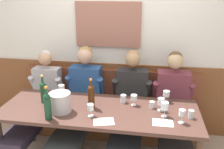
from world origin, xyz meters
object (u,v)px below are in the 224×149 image
wine_bottle_clear_water (48,105)px  wine_glass_near_bucket (165,107)px  dining_table (99,115)px  person_center_right_seat (129,110)px  person_center_left_seat (37,104)px  ice_bucket (60,102)px  wine_glass_mid_right (166,94)px  wine_glass_mid_left (161,102)px  wine_glass_center_front (90,108)px  wine_bottle_green_tall (91,96)px  wine_glass_by_bottle (182,113)px  wall_bench (109,116)px  wine_glass_left_end (134,98)px  wine_glass_center_rear (62,89)px  water_tumbler_right (191,114)px  wine_bottle_amber_mid (43,91)px  water_tumbler_left (123,99)px  person_left_seat (174,111)px  water_tumbler_center (152,105)px  person_right_seat (80,103)px

wine_bottle_clear_water → wine_glass_near_bucket: bearing=11.9°
dining_table → person_center_right_seat: (0.32, 0.30, -0.07)m
person_center_left_seat → ice_bucket: size_ratio=5.29×
dining_table → wine_glass_mid_right: bearing=22.1°
wine_glass_mid_left → wine_glass_near_bucket: bearing=-74.3°
person_center_right_seat → wine_glass_center_front: size_ratio=9.13×
ice_bucket → wine_bottle_clear_water: (-0.06, -0.19, 0.05)m
dining_table → person_center_left_seat: 0.95m
wine_bottle_green_tall → wine_glass_near_bucket: bearing=-5.4°
wine_bottle_clear_water → wine_glass_mid_right: wine_bottle_clear_water is taller
wine_glass_by_bottle → wall_bench: bearing=136.2°
wine_bottle_clear_water → wine_glass_by_bottle: bearing=6.1°
person_center_right_seat → wine_glass_by_bottle: person_center_right_seat is taller
wine_glass_mid_left → wine_glass_left_end: bearing=164.5°
wine_glass_center_rear → wine_glass_mid_right: bearing=3.4°
wine_bottle_clear_water → wine_glass_left_end: bearing=28.8°
wine_bottle_green_tall → wine_glass_left_end: 0.49m
ice_bucket → water_tumbler_right: 1.40m
person_center_left_seat → wine_glass_center_front: (0.85, -0.48, 0.26)m
wine_glass_center_rear → ice_bucket: bearing=-71.9°
wall_bench → wine_glass_mid_left: (0.69, -0.62, 0.58)m
dining_table → wine_bottle_amber_mid: (-0.68, 0.06, 0.22)m
wine_glass_left_end → water_tumbler_right: bearing=-18.7°
wine_glass_center_front → water_tumbler_left: size_ratio=1.47×
wine_bottle_green_tall → wine_glass_by_bottle: bearing=-10.7°
wine_bottle_clear_water → water_tumbler_right: (1.46, 0.26, -0.11)m
wine_glass_near_bucket → water_tumbler_left: bearing=150.3°
wine_glass_mid_right → wine_glass_left_end: bearing=-157.7°
wine_glass_left_end → wine_glass_by_bottle: 0.60m
person_center_left_seat → person_center_right_seat: 1.22m
person_center_right_seat → wine_glass_center_front: bearing=-127.0°
ice_bucket → wine_glass_mid_left: ice_bucket is taller
dining_table → person_left_seat: 0.93m
wine_glass_near_bucket → water_tumbler_center: (-0.13, 0.18, -0.08)m
wine_glass_near_bucket → water_tumbler_right: size_ratio=1.80×
wine_bottle_clear_water → wine_glass_center_front: 0.44m
wine_glass_near_bucket → wine_bottle_clear_water: bearing=-168.1°
wine_glass_near_bucket → water_tumbler_right: wine_glass_near_bucket is taller
dining_table → wine_glass_mid_left: bearing=5.7°
wine_glass_by_bottle → person_right_seat: bearing=157.6°
wine_glass_mid_right → wine_glass_center_front: 0.94m
water_tumbler_center → water_tumbler_right: bearing=-23.0°
wine_bottle_amber_mid → wine_glass_left_end: (1.06, 0.09, -0.05)m
dining_table → ice_bucket: 0.46m
ice_bucket → water_tumbler_right: ice_bucket is taller
dining_table → wine_glass_near_bucket: 0.75m
person_center_left_seat → wine_glass_left_end: person_center_left_seat is taller
wine_glass_left_end → dining_table: bearing=-158.1°
person_left_seat → water_tumbler_right: bearing=-70.6°
wine_glass_by_bottle → person_center_left_seat: bearing=165.4°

